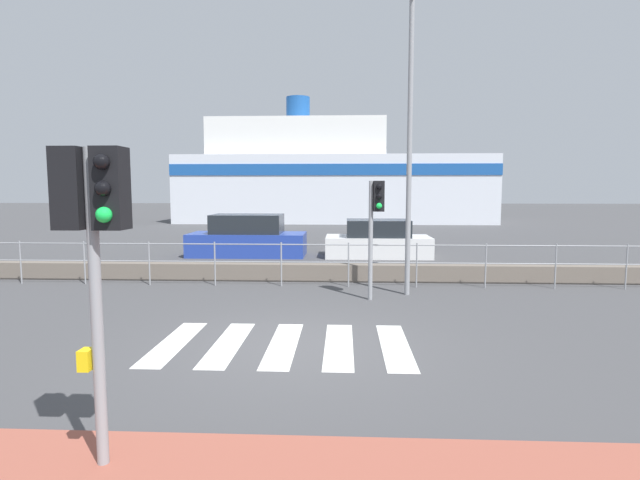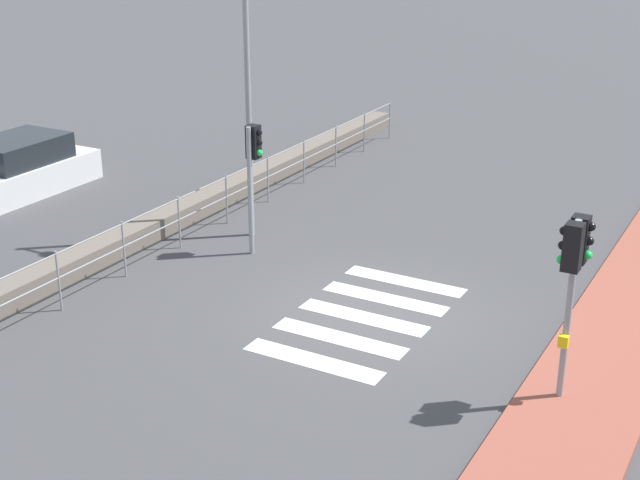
{
  "view_description": "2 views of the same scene",
  "coord_description": "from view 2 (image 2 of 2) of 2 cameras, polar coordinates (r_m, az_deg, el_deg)",
  "views": [
    {
      "loc": [
        0.74,
        -7.81,
        2.51
      ],
      "look_at": [
        0.27,
        2.0,
        1.5
      ],
      "focal_mm": 28.0,
      "sensor_mm": 36.0,
      "label": 1
    },
    {
      "loc": [
        -12.96,
        -6.22,
        6.95
      ],
      "look_at": [
        -0.0,
        1.0,
        1.2
      ],
      "focal_mm": 50.0,
      "sensor_mm": 36.0,
      "label": 2
    }
  ],
  "objects": [
    {
      "name": "parked_car_white",
      "position": [
        23.48,
        -18.68,
        4.33
      ],
      "size": [
        3.86,
        1.87,
        1.37
      ],
      "color": "silver",
      "rests_on": "ground_plane"
    },
    {
      "name": "traffic_light_near",
      "position": [
        12.76,
        15.94,
        -1.38
      ],
      "size": [
        0.58,
        0.41,
        2.85
      ],
      "color": "gray",
      "rests_on": "ground_plane"
    },
    {
      "name": "sidewalk_brick",
      "position": [
        14.83,
        17.65,
        -7.59
      ],
      "size": [
        24.0,
        1.8,
        0.12
      ],
      "color": "#934C3D",
      "rests_on": "ground_plane"
    },
    {
      "name": "traffic_light_far",
      "position": [
        18.01,
        -4.33,
        5.1
      ],
      "size": [
        0.34,
        0.32,
        2.69
      ],
      "color": "gray",
      "rests_on": "ground_plane"
    },
    {
      "name": "harbor_fence",
      "position": [
        18.14,
        -10.7,
        0.82
      ],
      "size": [
        22.59,
        0.04,
        1.14
      ],
      "color": "gray",
      "rests_on": "ground_plane"
    },
    {
      "name": "seawall",
      "position": [
        18.86,
        -12.65,
        -0.21
      ],
      "size": [
        25.06,
        0.55,
        0.46
      ],
      "color": "#6B6056",
      "rests_on": "ground_plane"
    },
    {
      "name": "ground_plane",
      "position": [
        15.97,
        3.15,
        -4.65
      ],
      "size": [
        160.0,
        160.0,
        0.0
      ],
      "primitive_type": "plane",
      "color": "#424244"
    },
    {
      "name": "crosswalk",
      "position": [
        15.78,
        2.78,
        -4.95
      ],
      "size": [
        4.05,
        2.4,
        0.01
      ],
      "color": "silver",
      "rests_on": "ground_plane"
    },
    {
      "name": "streetlamp",
      "position": [
        18.43,
        -4.36,
        12.54
      ],
      "size": [
        0.32,
        0.94,
        6.92
      ],
      "color": "gray",
      "rests_on": "ground_plane"
    }
  ]
}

